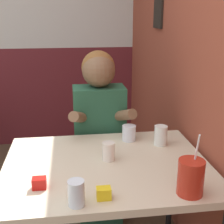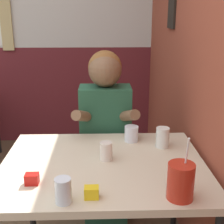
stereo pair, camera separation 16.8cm
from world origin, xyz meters
TOP-DOWN VIEW (x-y plane):
  - brick_wall_right at (1.51, 1.25)m, footprint 0.08×4.50m
  - back_wall at (-0.01, 2.53)m, footprint 5.95×0.09m
  - main_table at (0.93, 0.43)m, footprint 1.04×0.81m
  - person_seated at (0.95, 0.98)m, footprint 0.42×0.41m
  - cocktail_pitcher at (1.25, 0.11)m, footprint 0.11×0.11m
  - glass_near_pitcher at (1.10, 0.71)m, footprint 0.08×0.08m
  - glass_center at (1.27, 0.62)m, footprint 0.08×0.08m
  - glass_far_side at (0.95, 0.47)m, footprint 0.06×0.06m
  - glass_by_brick at (0.77, 0.09)m, footprint 0.07×0.07m
  - condiment_ketchup at (0.61, 0.24)m, footprint 0.06×0.04m
  - condiment_mustard at (0.88, 0.12)m, footprint 0.06×0.04m

SIDE VIEW (x-z plane):
  - person_seated at x=0.95m, z-range 0.04..1.28m
  - main_table at x=0.93m, z-range 0.30..1.04m
  - condiment_ketchup at x=0.61m, z-range 0.74..0.79m
  - condiment_mustard at x=0.88m, z-range 0.74..0.79m
  - glass_near_pitcher at x=1.10m, z-range 0.74..0.83m
  - glass_far_side at x=0.95m, z-range 0.74..0.83m
  - glass_by_brick at x=0.77m, z-range 0.74..0.84m
  - glass_center at x=1.27m, z-range 0.74..0.85m
  - cocktail_pitcher at x=1.25m, z-range 0.68..0.95m
  - brick_wall_right at x=1.51m, z-range 0.00..2.70m
  - back_wall at x=-0.01m, z-range 0.01..2.71m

